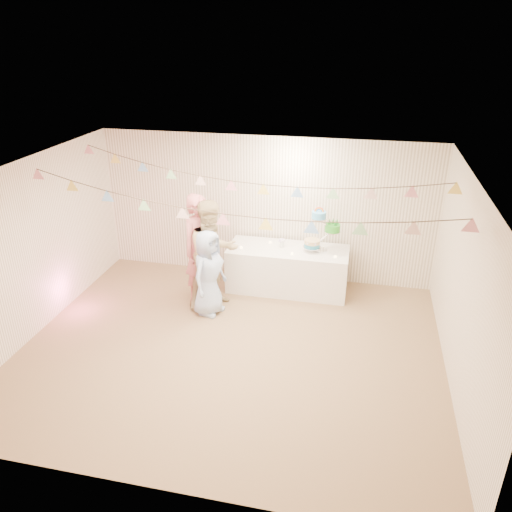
% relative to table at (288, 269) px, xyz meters
% --- Properties ---
extents(floor, '(6.00, 6.00, 0.00)m').
position_rel_table_xyz_m(floor, '(-0.51, -2.00, -0.39)').
color(floor, '#7F6244').
rests_on(floor, ground).
extents(ceiling, '(6.00, 6.00, 0.00)m').
position_rel_table_xyz_m(ceiling, '(-0.51, -2.00, 2.21)').
color(ceiling, silver).
rests_on(ceiling, ground).
extents(back_wall, '(6.00, 6.00, 0.00)m').
position_rel_table_xyz_m(back_wall, '(-0.51, 0.50, 0.91)').
color(back_wall, white).
rests_on(back_wall, ground).
extents(front_wall, '(6.00, 6.00, 0.00)m').
position_rel_table_xyz_m(front_wall, '(-0.51, -4.50, 0.91)').
color(front_wall, white).
rests_on(front_wall, ground).
extents(left_wall, '(5.00, 5.00, 0.00)m').
position_rel_table_xyz_m(left_wall, '(-3.51, -2.00, 0.91)').
color(left_wall, white).
rests_on(left_wall, ground).
extents(right_wall, '(5.00, 5.00, 0.00)m').
position_rel_table_xyz_m(right_wall, '(2.49, -2.00, 0.91)').
color(right_wall, white).
rests_on(right_wall, ground).
extents(table, '(2.08, 0.83, 0.78)m').
position_rel_table_xyz_m(table, '(0.00, 0.00, 0.00)').
color(table, white).
rests_on(table, floor).
extents(cake_stand, '(0.65, 0.38, 0.73)m').
position_rel_table_xyz_m(cake_stand, '(0.55, 0.05, 0.73)').
color(cake_stand, silver).
rests_on(cake_stand, table).
extents(cake_bottom, '(0.31, 0.31, 0.15)m').
position_rel_table_xyz_m(cake_bottom, '(0.40, -0.01, 0.45)').
color(cake_bottom, teal).
rests_on(cake_bottom, cake_stand).
extents(cake_middle, '(0.27, 0.27, 0.22)m').
position_rel_table_xyz_m(cake_middle, '(0.73, 0.14, 0.72)').
color(cake_middle, green).
rests_on(cake_middle, cake_stand).
extents(cake_top_tier, '(0.25, 0.25, 0.19)m').
position_rel_table_xyz_m(cake_top_tier, '(0.49, 0.02, 0.99)').
color(cake_top_tier, '#4AAAEA').
rests_on(cake_top_tier, cake_stand).
extents(platter, '(0.30, 0.30, 0.02)m').
position_rel_table_xyz_m(platter, '(-0.52, -0.05, 0.37)').
color(platter, white).
rests_on(platter, table).
extents(posy, '(0.14, 0.14, 0.16)m').
position_rel_table_xyz_m(posy, '(-0.12, 0.05, 0.44)').
color(posy, white).
rests_on(posy, table).
extents(person_adult_a, '(0.74, 0.82, 1.88)m').
position_rel_table_xyz_m(person_adult_a, '(-1.35, -0.68, 0.55)').
color(person_adult_a, '#C0646A').
rests_on(person_adult_a, floor).
extents(person_adult_b, '(1.12, 1.12, 1.83)m').
position_rel_table_xyz_m(person_adult_b, '(-1.11, -0.81, 0.53)').
color(person_adult_b, tan).
rests_on(person_adult_b, floor).
extents(person_child, '(0.65, 0.80, 1.43)m').
position_rel_table_xyz_m(person_child, '(-1.11, -1.06, 0.33)').
color(person_child, '#A2BBE5').
rests_on(person_child, floor).
extents(bunting_back, '(5.60, 1.10, 0.40)m').
position_rel_table_xyz_m(bunting_back, '(-0.51, -0.90, 1.96)').
color(bunting_back, pink).
rests_on(bunting_back, ceiling).
extents(bunting_front, '(5.60, 0.90, 0.36)m').
position_rel_table_xyz_m(bunting_front, '(-0.51, -2.20, 1.93)').
color(bunting_front, '#72A5E5').
rests_on(bunting_front, ceiling).
extents(tealight_0, '(0.04, 0.04, 0.03)m').
position_rel_table_xyz_m(tealight_0, '(-0.80, -0.15, 0.40)').
color(tealight_0, '#FFD88C').
rests_on(tealight_0, table).
extents(tealight_1, '(0.04, 0.04, 0.03)m').
position_rel_table_xyz_m(tealight_1, '(-0.35, 0.18, 0.40)').
color(tealight_1, '#FFD88C').
rests_on(tealight_1, table).
extents(tealight_2, '(0.04, 0.04, 0.03)m').
position_rel_table_xyz_m(tealight_2, '(0.10, -0.22, 0.40)').
color(tealight_2, '#FFD88C').
rests_on(tealight_2, table).
extents(tealight_3, '(0.04, 0.04, 0.03)m').
position_rel_table_xyz_m(tealight_3, '(0.35, 0.22, 0.40)').
color(tealight_3, '#FFD88C').
rests_on(tealight_3, table).
extents(tealight_4, '(0.04, 0.04, 0.03)m').
position_rel_table_xyz_m(tealight_4, '(0.82, -0.18, 0.40)').
color(tealight_4, '#FFD88C').
rests_on(tealight_4, table).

